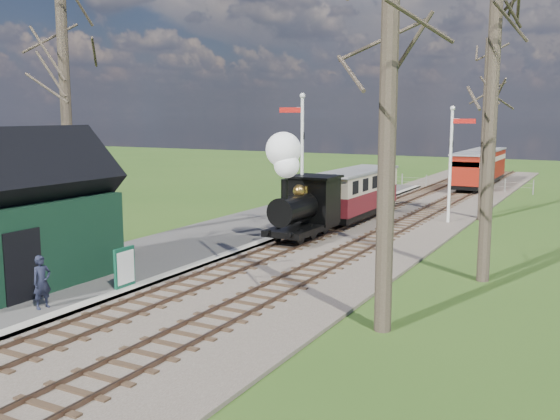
{
  "coord_description": "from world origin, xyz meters",
  "views": [
    {
      "loc": [
        11.32,
        -8.29,
        5.33
      ],
      "look_at": [
        -0.16,
        12.98,
        1.6
      ],
      "focal_mm": 40.0,
      "sensor_mm": 36.0,
      "label": 1
    }
  ],
  "objects_px": {
    "person": "(42,282)",
    "coach": "(356,192)",
    "semaphore_far": "(452,156)",
    "bench": "(33,277)",
    "red_carriage_a": "(471,170)",
    "semaphore_near": "(301,154)",
    "sign_board": "(125,267)",
    "red_carriage_b": "(486,165)",
    "station_shed": "(14,218)",
    "locomotive": "(301,194)"
  },
  "relations": [
    {
      "from": "person",
      "to": "coach",
      "type": "bearing_deg",
      "value": 3.51
    },
    {
      "from": "semaphore_far",
      "to": "coach",
      "type": "distance_m",
      "value": 4.94
    },
    {
      "from": "coach",
      "to": "bench",
      "type": "xyz_separation_m",
      "value": [
        -3.44,
        -16.8,
        -0.88
      ]
    },
    {
      "from": "coach",
      "to": "red_carriage_a",
      "type": "relative_size",
      "value": 1.39
    },
    {
      "from": "red_carriage_a",
      "to": "bench",
      "type": "xyz_separation_m",
      "value": [
        -6.04,
        -31.8,
        -0.87
      ]
    },
    {
      "from": "semaphore_near",
      "to": "red_carriage_a",
      "type": "bearing_deg",
      "value": 80.26
    },
    {
      "from": "red_carriage_a",
      "to": "person",
      "type": "xyz_separation_m",
      "value": [
        -4.47,
        -32.8,
        -0.58
      ]
    },
    {
      "from": "sign_board",
      "to": "red_carriage_a",
      "type": "bearing_deg",
      "value": 82.49
    },
    {
      "from": "red_carriage_b",
      "to": "coach",
      "type": "bearing_deg",
      "value": -97.23
    },
    {
      "from": "station_shed",
      "to": "coach",
      "type": "distance_m",
      "value": 17.19
    },
    {
      "from": "semaphore_far",
      "to": "person",
      "type": "xyz_separation_m",
      "value": [
        -6.24,
        -19.18,
        -2.43
      ]
    },
    {
      "from": "semaphore_far",
      "to": "station_shed",
      "type": "bearing_deg",
      "value": -115.72
    },
    {
      "from": "coach",
      "to": "sign_board",
      "type": "xyz_separation_m",
      "value": [
        -1.38,
        -15.17,
        -0.7
      ]
    },
    {
      "from": "bench",
      "to": "red_carriage_b",
      "type": "bearing_deg",
      "value": 80.81
    },
    {
      "from": "red_carriage_a",
      "to": "person",
      "type": "distance_m",
      "value": 33.1
    },
    {
      "from": "coach",
      "to": "red_carriage_b",
      "type": "height_order",
      "value": "coach"
    },
    {
      "from": "semaphore_near",
      "to": "sign_board",
      "type": "relative_size",
      "value": 5.16
    },
    {
      "from": "locomotive",
      "to": "coach",
      "type": "distance_m",
      "value": 6.09
    },
    {
      "from": "coach",
      "to": "red_carriage_a",
      "type": "height_order",
      "value": "coach"
    },
    {
      "from": "locomotive",
      "to": "sign_board",
      "type": "xyz_separation_m",
      "value": [
        -1.36,
        -9.11,
        -1.25
      ]
    },
    {
      "from": "bench",
      "to": "coach",
      "type": "bearing_deg",
      "value": 78.44
    },
    {
      "from": "station_shed",
      "to": "sign_board",
      "type": "relative_size",
      "value": 5.23
    },
    {
      "from": "semaphore_far",
      "to": "person",
      "type": "height_order",
      "value": "semaphore_far"
    },
    {
      "from": "sign_board",
      "to": "person",
      "type": "height_order",
      "value": "person"
    },
    {
      "from": "person",
      "to": "red_carriage_b",
      "type": "bearing_deg",
      "value": 2.85
    },
    {
      "from": "semaphore_far",
      "to": "red_carriage_b",
      "type": "bearing_deg",
      "value": 95.3
    },
    {
      "from": "coach",
      "to": "semaphore_far",
      "type": "bearing_deg",
      "value": 17.47
    },
    {
      "from": "semaphore_near",
      "to": "red_carriage_a",
      "type": "distance_m",
      "value": 20.02
    },
    {
      "from": "station_shed",
      "to": "red_carriage_a",
      "type": "bearing_deg",
      "value": 77.69
    },
    {
      "from": "station_shed",
      "to": "red_carriage_b",
      "type": "distance_m",
      "value": 37.76
    },
    {
      "from": "sign_board",
      "to": "bench",
      "type": "distance_m",
      "value": 2.63
    },
    {
      "from": "station_shed",
      "to": "locomotive",
      "type": "relative_size",
      "value": 1.42
    },
    {
      "from": "station_shed",
      "to": "locomotive",
      "type": "xyz_separation_m",
      "value": [
        4.29,
        10.56,
        -0.21
      ]
    },
    {
      "from": "sign_board",
      "to": "bench",
      "type": "height_order",
      "value": "sign_board"
    },
    {
      "from": "semaphore_near",
      "to": "bench",
      "type": "bearing_deg",
      "value": -102.35
    },
    {
      "from": "semaphore_near",
      "to": "semaphore_far",
      "type": "xyz_separation_m",
      "value": [
        5.14,
        6.0,
        -0.27
      ]
    },
    {
      "from": "station_shed",
      "to": "bench",
      "type": "bearing_deg",
      "value": -11.64
    },
    {
      "from": "semaphore_near",
      "to": "sign_board",
      "type": "distance_m",
      "value": 10.94
    },
    {
      "from": "coach",
      "to": "person",
      "type": "bearing_deg",
      "value": -95.99
    },
    {
      "from": "semaphore_far",
      "to": "red_carriage_b",
      "type": "xyz_separation_m",
      "value": [
        -1.77,
        19.12,
        -1.85
      ]
    },
    {
      "from": "coach",
      "to": "bench",
      "type": "bearing_deg",
      "value": -101.56
    },
    {
      "from": "bench",
      "to": "person",
      "type": "relative_size",
      "value": 1.15
    },
    {
      "from": "coach",
      "to": "red_carriage_a",
      "type": "xyz_separation_m",
      "value": [
        2.6,
        14.99,
        -0.01
      ]
    },
    {
      "from": "semaphore_near",
      "to": "red_carriage_a",
      "type": "height_order",
      "value": "semaphore_near"
    },
    {
      "from": "station_shed",
      "to": "red_carriage_b",
      "type": "xyz_separation_m",
      "value": [
        6.9,
        37.12,
        -0.77
      ]
    },
    {
      "from": "station_shed",
      "to": "bench",
      "type": "relative_size",
      "value": 3.83
    },
    {
      "from": "coach",
      "to": "red_carriage_b",
      "type": "distance_m",
      "value": 20.66
    },
    {
      "from": "red_carriage_b",
      "to": "semaphore_near",
      "type": "bearing_deg",
      "value": -97.64
    },
    {
      "from": "locomotive",
      "to": "person",
      "type": "bearing_deg",
      "value": -98.98
    },
    {
      "from": "red_carriage_a",
      "to": "sign_board",
      "type": "xyz_separation_m",
      "value": [
        -3.98,
        -30.17,
        -0.7
      ]
    }
  ]
}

